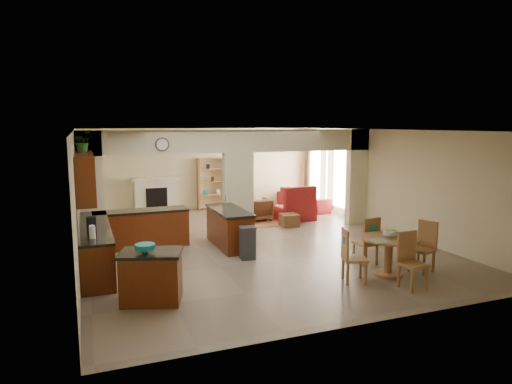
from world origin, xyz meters
name	(u,v)px	position (x,y,z in m)	size (l,w,h in m)	color
floor	(251,243)	(0.00, 0.00, 0.00)	(10.00, 10.00, 0.00)	#756651
ceiling	(251,130)	(0.00, 0.00, 2.80)	(10.00, 10.00, 0.00)	white
wall_back	(201,169)	(0.00, 5.00, 1.40)	(8.00, 8.00, 0.00)	beige
wall_front	(371,232)	(0.00, -5.00, 1.40)	(8.00, 8.00, 0.00)	beige
wall_left	(77,197)	(-4.00, 0.00, 1.40)	(10.00, 10.00, 0.00)	beige
wall_right	(386,180)	(4.00, 0.00, 1.40)	(10.00, 10.00, 0.00)	beige
partition_left_pier	(91,190)	(-3.70, 1.00, 1.40)	(0.60, 0.25, 2.80)	beige
partition_center_pier	(238,194)	(0.00, 1.00, 1.10)	(0.80, 0.25, 2.20)	beige
partition_right_pier	(357,177)	(3.70, 1.00, 1.40)	(0.60, 0.25, 2.80)	beige
partition_header	(238,141)	(0.00, 1.00, 2.50)	(8.00, 0.25, 0.60)	beige
kitchen_counter	(115,239)	(-3.26, -0.25, 0.46)	(2.52, 3.29, 1.48)	#401807
upper_cabinets	(85,176)	(-3.82, -0.80, 1.92)	(0.35, 2.40, 0.90)	#401807
peninsula	(229,228)	(-0.60, -0.11, 0.46)	(0.70, 1.85, 0.91)	#401807
wall_clock	(162,144)	(-2.00, 0.85, 2.45)	(0.34, 0.34, 0.03)	#502C1A
rug	(264,222)	(1.20, 2.10, 0.01)	(1.60, 1.30, 0.01)	#995137
fireplace	(156,194)	(-1.60, 4.83, 0.61)	(1.60, 0.35, 1.20)	beige
shelving_unit	(212,183)	(0.35, 4.82, 0.90)	(1.00, 0.32, 1.80)	olive
window_a	(341,178)	(3.97, 2.30, 1.20)	(0.02, 0.90, 1.90)	white
window_b	(316,173)	(3.97, 4.00, 1.20)	(0.02, 0.90, 1.90)	white
glazed_door	(328,180)	(3.97, 3.15, 1.05)	(0.02, 0.70, 2.10)	white
drape_a_left	(350,181)	(3.93, 1.70, 1.20)	(0.10, 0.28, 2.30)	#381816
drape_a_right	(331,176)	(3.93, 2.90, 1.20)	(0.10, 0.28, 2.30)	#381816
drape_b_left	(323,175)	(3.93, 3.40, 1.20)	(0.10, 0.28, 2.30)	#381816
drape_b_right	(307,172)	(3.93, 4.60, 1.20)	(0.10, 0.28, 2.30)	#381816
ceiling_fan	(262,136)	(1.50, 3.00, 2.56)	(1.00, 1.00, 0.10)	white
kitchen_island	(152,276)	(-2.87, -2.98, 0.44)	(1.17, 0.99, 0.87)	#401807
teal_bowl	(145,249)	(-2.97, -3.05, 0.94)	(0.32, 0.32, 0.15)	#127D82
trash_can	(248,244)	(-0.56, -1.28, 0.34)	(0.32, 0.27, 0.67)	#2C2C2F
dining_table	(389,250)	(1.65, -3.28, 0.51)	(1.12, 1.12, 0.76)	olive
fruit_bowl	(390,233)	(1.68, -3.27, 0.84)	(0.29, 0.29, 0.16)	#6DB126
sofa	(303,199)	(3.30, 3.67, 0.35)	(0.93, 2.38, 0.70)	maroon
chaise	(295,213)	(2.23, 2.09, 0.22)	(1.08, 0.88, 0.43)	maroon
armchair	(258,209)	(1.15, 2.49, 0.34)	(0.72, 0.74, 0.67)	maroon
ottoman	(289,220)	(1.69, 1.37, 0.18)	(0.49, 0.49, 0.36)	maroon
plant	(83,141)	(-3.82, -0.22, 2.59)	(0.39, 0.34, 0.44)	#184713
chair_north	(368,239)	(1.68, -2.57, 0.55)	(0.46, 0.46, 1.02)	olive
chair_east	(424,244)	(2.49, -3.32, 0.55)	(0.53, 0.53, 1.02)	olive
chair_south	(410,258)	(1.60, -3.97, 0.55)	(0.44, 0.44, 1.02)	olive
chair_west	(350,254)	(0.73, -3.36, 0.55)	(0.52, 0.52, 1.02)	olive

